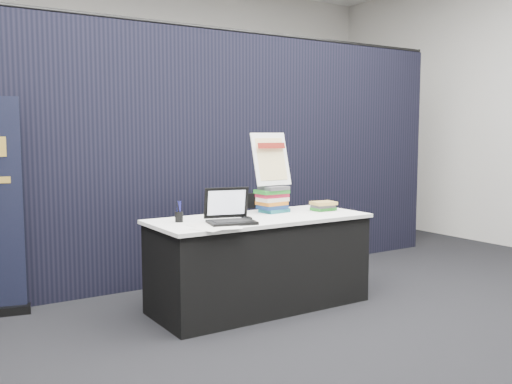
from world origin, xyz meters
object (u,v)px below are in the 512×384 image
object	(u,v)px
info_sign	(271,160)
laptop	(229,215)
book_stack_short	(324,206)
stacking_chair	(258,233)
book_stack_tall	(273,199)
display_table	(260,262)

from	to	relation	value
info_sign	laptop	bearing A→B (deg)	-151.72
laptop	book_stack_short	distance (m)	1.05
book_stack_short	stacking_chair	bearing A→B (deg)	109.11
stacking_chair	info_sign	bearing A→B (deg)	-110.06
stacking_chair	laptop	bearing A→B (deg)	-133.00
laptop	book_stack_tall	size ratio (longest dim) A/B	1.60
laptop	info_sign	size ratio (longest dim) A/B	0.84
display_table	info_sign	world-z (taller)	info_sign
display_table	book_stack_short	size ratio (longest dim) A/B	9.06
display_table	book_stack_short	distance (m)	0.79
book_stack_short	book_stack_tall	bearing A→B (deg)	160.07
book_stack_tall	info_sign	distance (m)	0.34
laptop	stacking_chair	size ratio (longest dim) A/B	0.47
laptop	info_sign	world-z (taller)	info_sign
info_sign	display_table	bearing A→B (deg)	-141.39
laptop	book_stack_tall	distance (m)	0.68
display_table	book_stack_tall	distance (m)	0.57
stacking_chair	book_stack_short	bearing A→B (deg)	-69.91
book_stack_tall	book_stack_short	xyz separation A→B (m)	(0.43, -0.16, -0.07)
book_stack_short	stacking_chair	world-z (taller)	stacking_chair
book_stack_tall	stacking_chair	size ratio (longest dim) A/B	0.29
book_stack_tall	book_stack_short	world-z (taller)	book_stack_tall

